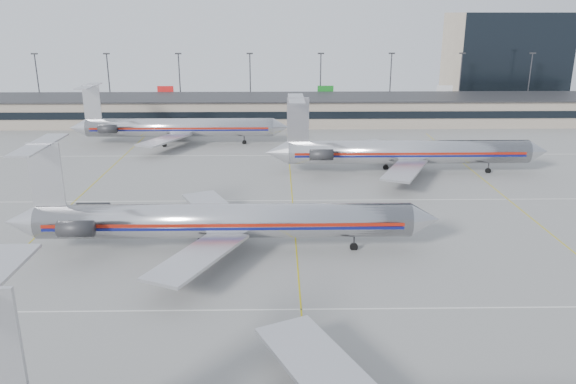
{
  "coord_description": "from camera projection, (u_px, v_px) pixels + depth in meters",
  "views": [
    {
      "loc": [
        -1.91,
        -33.47,
        24.57
      ],
      "look_at": [
        -0.79,
        29.7,
        4.5
      ],
      "focal_mm": 35.0,
      "sensor_mm": 36.0,
      "label": 1
    }
  ],
  "objects": [
    {
      "name": "ground",
      "position": [
        307.0,
        381.0,
        39.36
      ],
      "size": [
        260.0,
        260.0,
        0.0
      ],
      "primitive_type": "plane",
      "color": "gray",
      "rests_on": "ground"
    },
    {
      "name": "apron_markings",
      "position": [
        301.0,
        309.0,
        48.89
      ],
      "size": [
        160.0,
        0.15,
        0.02
      ],
      "primitive_type": "cube",
      "color": "silver",
      "rests_on": "ground"
    },
    {
      "name": "terminal",
      "position": [
        286.0,
        110.0,
        131.77
      ],
      "size": [
        162.0,
        17.0,
        6.25
      ],
      "color": "gray",
      "rests_on": "ground"
    },
    {
      "name": "light_mast_row",
      "position": [
        285.0,
        80.0,
        143.49
      ],
      "size": [
        163.6,
        0.4,
        15.28
      ],
      "color": "#38383D",
      "rests_on": "ground"
    },
    {
      "name": "distant_building",
      "position": [
        504.0,
        59.0,
        158.6
      ],
      "size": [
        30.0,
        20.0,
        25.0
      ],
      "primitive_type": "cube",
      "color": "tan",
      "rests_on": "ground"
    },
    {
      "name": "jet_second_row",
      "position": [
        216.0,
        220.0,
        59.94
      ],
      "size": [
        46.5,
        27.38,
        12.17
      ],
      "color": "silver",
      "rests_on": "ground"
    },
    {
      "name": "jet_third_row",
      "position": [
        402.0,
        152.0,
        89.59
      ],
      "size": [
        45.34,
        27.89,
        12.4
      ],
      "color": "silver",
      "rests_on": "ground"
    },
    {
      "name": "jet_back_row",
      "position": [
        176.0,
        127.0,
        109.95
      ],
      "size": [
        42.94,
        26.41,
        11.74
      ],
      "color": "silver",
      "rests_on": "ground"
    }
  ]
}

